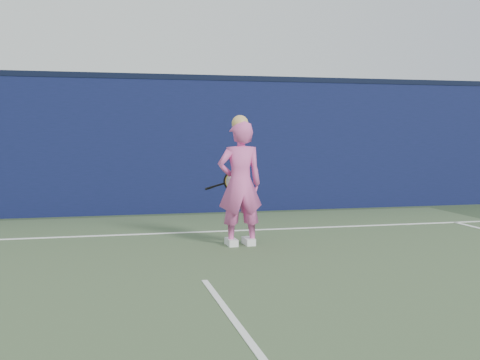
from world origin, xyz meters
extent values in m
plane|color=#273A23|center=(0.00, 0.00, 0.00)|extent=(80.00, 80.00, 0.00)
cube|color=#0C1336|center=(0.00, 6.50, 1.25)|extent=(24.00, 0.40, 2.50)
cube|color=black|center=(0.00, 6.50, 2.55)|extent=(24.00, 0.42, 0.10)
imported|color=#DF57A4|center=(0.81, 2.83, 0.83)|extent=(0.62, 0.42, 1.66)
sphere|color=tan|center=(0.81, 2.83, 1.63)|extent=(0.22, 0.22, 0.22)
cube|color=white|center=(0.92, 2.84, 0.05)|extent=(0.13, 0.29, 0.10)
cube|color=white|center=(0.69, 2.83, 0.05)|extent=(0.13, 0.29, 0.10)
torus|color=black|center=(0.80, 3.25, 0.83)|extent=(0.29, 0.11, 0.28)
torus|color=yellow|center=(0.80, 3.25, 0.83)|extent=(0.23, 0.08, 0.23)
cylinder|color=beige|center=(0.80, 3.25, 0.83)|extent=(0.23, 0.07, 0.23)
cylinder|color=black|center=(0.59, 3.28, 0.78)|extent=(0.26, 0.04, 0.09)
cylinder|color=black|center=(0.47, 3.30, 0.74)|extent=(0.12, 0.04, 0.06)
cube|color=white|center=(0.00, 4.00, 0.01)|extent=(11.00, 0.08, 0.01)
camera|label=1|loc=(-1.03, -4.89, 1.48)|focal=45.00mm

